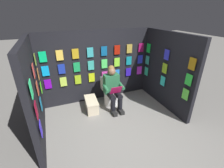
# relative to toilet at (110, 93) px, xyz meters

# --- Properties ---
(ground_plane) EXTENTS (30.00, 30.00, 0.00)m
(ground_plane) POSITION_rel_toilet_xyz_m (0.21, 1.56, -0.33)
(ground_plane) COLOR gray
(display_wall_back) EXTENTS (3.23, 0.14, 2.02)m
(display_wall_back) POSITION_rel_toilet_xyz_m (0.21, -0.46, 0.68)
(display_wall_back) COLOR black
(display_wall_back) RESTS_ON ground
(display_wall_left) EXTENTS (0.14, 1.98, 2.02)m
(display_wall_left) POSITION_rel_toilet_xyz_m (-1.40, 0.58, 0.68)
(display_wall_left) COLOR black
(display_wall_left) RESTS_ON ground
(display_wall_right) EXTENTS (0.14, 1.98, 2.02)m
(display_wall_right) POSITION_rel_toilet_xyz_m (1.83, 0.58, 0.68)
(display_wall_right) COLOR black
(display_wall_right) RESTS_ON ground
(toilet) EXTENTS (0.41, 0.55, 0.77)m
(toilet) POSITION_rel_toilet_xyz_m (0.00, 0.00, 0.00)
(toilet) COLOR white
(toilet) RESTS_ON ground
(person_reading) EXTENTS (0.53, 0.68, 1.19)m
(person_reading) POSITION_rel_toilet_xyz_m (0.00, 0.23, 0.27)
(person_reading) COLOR #286B42
(person_reading) RESTS_ON ground
(comic_longbox_near) EXTENTS (0.36, 0.66, 0.31)m
(comic_longbox_near) POSITION_rel_toilet_xyz_m (0.58, 0.12, -0.17)
(comic_longbox_near) COLOR beige
(comic_longbox_near) RESTS_ON ground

